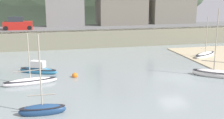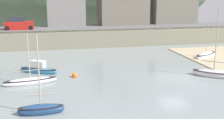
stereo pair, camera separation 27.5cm
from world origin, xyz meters
name	(u,v)px [view 2 (the right image)]	position (x,y,z in m)	size (l,w,h in m)	color
quay_seawall	(125,36)	(0.00, 17.50, 1.36)	(48.00, 9.40, 2.40)	gray
waterfront_building_right	(172,0)	(10.86, 25.20, 6.45)	(8.19, 5.16, 7.97)	slate
sailboat_white_hull	(214,73)	(3.74, -0.43, 0.30)	(3.89, 3.41, 6.51)	silver
motorboat_with_cabin	(206,55)	(7.43, 7.17, 0.27)	(4.22, 3.29, 5.12)	white
rowboat_small_beached	(30,81)	(-12.95, 1.00, 0.24)	(4.69, 1.75, 4.58)	white
sailboat_tall_mast	(41,109)	(-11.87, -5.55, 0.30)	(3.01, 0.93, 5.35)	navy
sailboat_nearest_shore	(38,69)	(-12.39, 4.50, 0.33)	(4.00, 2.81, 1.37)	teal
parked_car_near_slipway	(19,24)	(-15.60, 20.70, 3.20)	(4.15, 1.82, 1.95)	red
mooring_buoy	(75,75)	(-9.03, 2.20, 0.16)	(0.53, 0.53, 0.53)	orange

